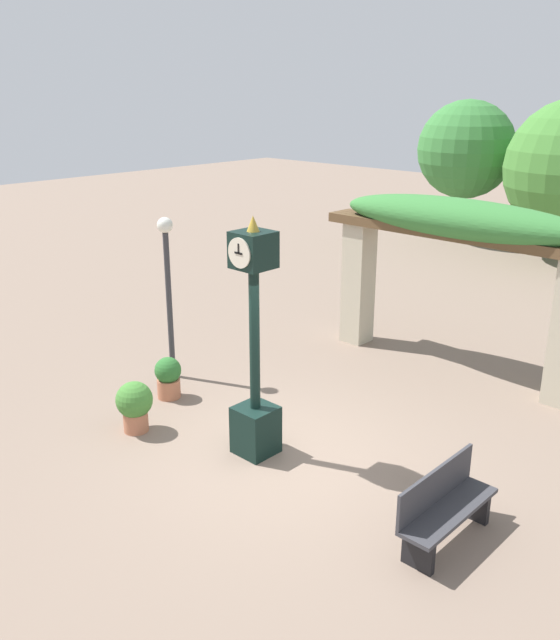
{
  "coord_description": "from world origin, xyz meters",
  "views": [
    {
      "loc": [
        5.76,
        -6.15,
        4.97
      ],
      "look_at": [
        -0.4,
        0.32,
        1.88
      ],
      "focal_mm": 38.0,
      "sensor_mm": 36.0,
      "label": 1
    }
  ],
  "objects_px": {
    "potted_plant_near_left": "(168,377)",
    "lamp_post": "(168,273)",
    "park_bench": "(444,507)",
    "pedestal_clock": "(255,361)",
    "potted_plant_near_right": "(135,404)"
  },
  "relations": [
    {
      "from": "potted_plant_near_right",
      "to": "lamp_post",
      "type": "height_order",
      "value": "lamp_post"
    },
    {
      "from": "pedestal_clock",
      "to": "potted_plant_near_left",
      "type": "bearing_deg",
      "value": 173.77
    },
    {
      "from": "park_bench",
      "to": "potted_plant_near_left",
      "type": "bearing_deg",
      "value": 88.2
    },
    {
      "from": "pedestal_clock",
      "to": "potted_plant_near_left",
      "type": "relative_size",
      "value": 4.78
    },
    {
      "from": "potted_plant_near_left",
      "to": "lamp_post",
      "type": "bearing_deg",
      "value": 137.83
    },
    {
      "from": "potted_plant_near_left",
      "to": "park_bench",
      "type": "relative_size",
      "value": 0.47
    },
    {
      "from": "potted_plant_near_left",
      "to": "pedestal_clock",
      "type": "bearing_deg",
      "value": -6.23
    },
    {
      "from": "park_bench",
      "to": "lamp_post",
      "type": "distance_m",
      "value": 6.21
    },
    {
      "from": "pedestal_clock",
      "to": "potted_plant_near_right",
      "type": "height_order",
      "value": "pedestal_clock"
    },
    {
      "from": "potted_plant_near_left",
      "to": "potted_plant_near_right",
      "type": "height_order",
      "value": "potted_plant_near_right"
    },
    {
      "from": "pedestal_clock",
      "to": "park_bench",
      "type": "relative_size",
      "value": 2.23
    },
    {
      "from": "potted_plant_near_right",
      "to": "lamp_post",
      "type": "distance_m",
      "value": 2.54
    },
    {
      "from": "potted_plant_near_right",
      "to": "park_bench",
      "type": "distance_m",
      "value": 4.83
    },
    {
      "from": "pedestal_clock",
      "to": "park_bench",
      "type": "height_order",
      "value": "pedestal_clock"
    },
    {
      "from": "pedestal_clock",
      "to": "park_bench",
      "type": "distance_m",
      "value": 3.13
    }
  ]
}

